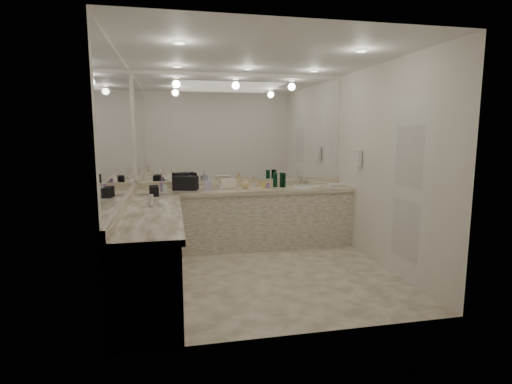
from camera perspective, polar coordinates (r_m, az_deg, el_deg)
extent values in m
plane|color=beige|center=(5.01, 1.02, -11.65)|extent=(3.20, 3.20, 0.00)
plane|color=white|center=(4.78, 1.10, 19.05)|extent=(3.20, 3.20, 0.00)
cube|color=white|center=(6.18, -2.07, 4.58)|extent=(3.20, 0.02, 2.60)
cube|color=white|center=(4.63, -18.64, 2.78)|extent=(0.02, 3.00, 2.60)
cube|color=white|center=(5.31, 18.16, 3.49)|extent=(0.02, 3.00, 2.60)
cube|color=silver|center=(6.02, -1.54, -4.00)|extent=(3.20, 0.60, 0.84)
cube|color=white|center=(5.93, -1.54, 0.22)|extent=(3.20, 0.64, 0.06)
cube|color=silver|center=(4.48, -14.68, -8.73)|extent=(0.60, 2.40, 0.84)
cube|color=white|center=(4.37, -14.78, -3.08)|extent=(0.64, 2.42, 0.06)
cube|color=white|center=(6.20, -2.02, 1.34)|extent=(3.20, 0.04, 0.10)
cube|color=white|center=(4.67, -18.19, -1.48)|extent=(0.04, 3.00, 0.10)
cube|color=white|center=(6.16, -2.08, 8.98)|extent=(3.12, 0.01, 1.55)
cube|color=white|center=(4.61, -18.78, 8.67)|extent=(0.01, 2.92, 1.55)
cylinder|color=white|center=(6.17, 7.15, 0.73)|extent=(0.44, 0.44, 0.03)
cube|color=silver|center=(6.36, 6.55, 1.65)|extent=(0.24, 0.16, 0.14)
cube|color=white|center=(5.90, 14.41, 4.61)|extent=(0.06, 0.10, 0.24)
cube|color=white|center=(4.91, 20.80, 0.03)|extent=(0.02, 0.82, 2.10)
cube|color=black|center=(5.86, -10.02, 1.25)|extent=(0.38, 0.30, 0.19)
cube|color=black|center=(5.43, -14.38, 0.20)|extent=(0.14, 0.25, 0.13)
cube|color=silver|center=(5.92, -4.09, 1.14)|extent=(0.26, 0.19, 0.13)
cube|color=white|center=(6.26, 11.31, 0.98)|extent=(0.28, 0.21, 0.04)
cylinder|color=white|center=(4.63, -14.78, -1.21)|extent=(0.06, 0.06, 0.13)
imported|color=beige|center=(5.91, -9.44, 1.38)|extent=(0.10, 0.10, 0.21)
imported|color=#B7B7D4|center=(5.80, -6.88, 1.31)|extent=(0.11, 0.12, 0.21)
imported|color=#E4BF7E|center=(5.92, -1.53, 1.34)|extent=(0.18, 0.18, 0.17)
cylinder|color=#094226|center=(6.06, 3.97, 1.70)|extent=(0.06, 0.06, 0.21)
cylinder|color=#094226|center=(6.07, 2.76, 1.73)|extent=(0.07, 0.07, 0.22)
cylinder|color=#094226|center=(6.07, 3.71, 1.74)|extent=(0.07, 0.07, 0.22)
cylinder|color=#F2D84C|center=(6.08, 1.16, 1.06)|extent=(0.06, 0.06, 0.07)
cylinder|color=#E0B28C|center=(6.05, 0.35, 1.22)|extent=(0.04, 0.04, 0.11)
cylinder|color=#9966B2|center=(6.00, 1.71, 0.91)|extent=(0.06, 0.06, 0.06)
cylinder|color=silver|center=(5.76, -12.92, 0.54)|extent=(0.07, 0.07, 0.09)
cylinder|color=silver|center=(6.05, -0.25, 0.99)|extent=(0.05, 0.05, 0.06)
cylinder|color=#9966B2|center=(5.79, -13.30, 0.74)|extent=(0.05, 0.05, 0.13)
cylinder|color=white|center=(5.83, -5.03, 0.79)|extent=(0.04, 0.04, 0.09)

